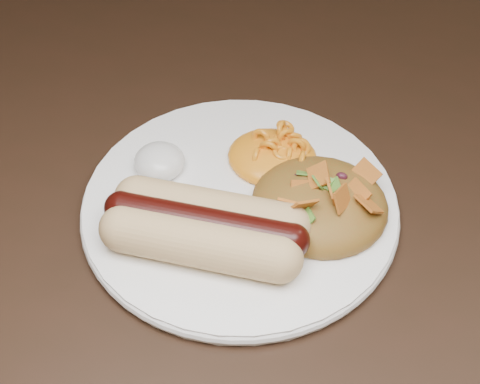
% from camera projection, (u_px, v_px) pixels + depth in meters
% --- Properties ---
extents(table, '(1.60, 0.90, 0.75)m').
position_uv_depth(table, '(362.00, 219.00, 0.70)').
color(table, black).
rests_on(table, floor).
extents(plate, '(0.28, 0.28, 0.01)m').
position_uv_depth(plate, '(240.00, 206.00, 0.58)').
color(plate, white).
rests_on(plate, table).
extents(hotdog, '(0.13, 0.07, 0.03)m').
position_uv_depth(hotdog, '(205.00, 227.00, 0.53)').
color(hotdog, tan).
rests_on(hotdog, plate).
extents(mac_and_cheese, '(0.09, 0.08, 0.03)m').
position_uv_depth(mac_and_cheese, '(273.00, 148.00, 0.60)').
color(mac_and_cheese, orange).
rests_on(mac_and_cheese, plate).
extents(sour_cream, '(0.05, 0.05, 0.03)m').
position_uv_depth(sour_cream, '(159.00, 158.00, 0.59)').
color(sour_cream, silver).
rests_on(sour_cream, plate).
extents(taco_salad, '(0.11, 0.10, 0.05)m').
position_uv_depth(taco_salad, '(321.00, 196.00, 0.56)').
color(taco_salad, '#9B2810').
rests_on(taco_salad, plate).
extents(fork, '(0.07, 0.13, 0.00)m').
position_uv_depth(fork, '(235.00, 255.00, 0.55)').
color(fork, white).
rests_on(fork, table).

